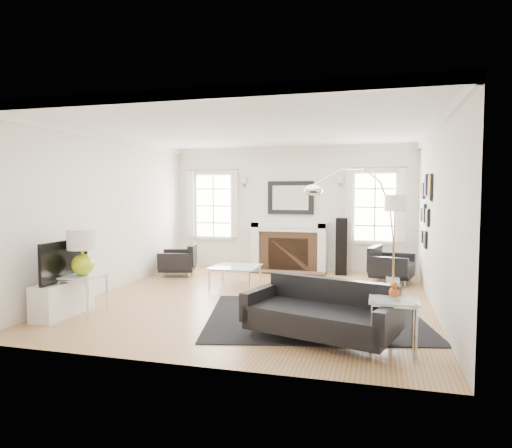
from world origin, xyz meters
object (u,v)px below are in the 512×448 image
(armchair_left, at_px, (180,261))
(coffee_table, at_px, (236,268))
(armchair_right, at_px, (389,266))
(arc_floor_lamp, at_px, (355,223))
(fireplace, at_px, (289,247))
(sofa, at_px, (322,314))
(gourd_lamp, at_px, (82,249))

(armchair_left, distance_m, coffee_table, 1.65)
(armchair_right, relative_size, arc_floor_lamp, 0.44)
(fireplace, distance_m, sofa, 4.80)
(arc_floor_lamp, bearing_deg, armchair_left, 168.63)
(sofa, height_order, arc_floor_lamp, arc_floor_lamp)
(arc_floor_lamp, bearing_deg, coffee_table, 179.86)
(coffee_table, bearing_deg, fireplace, 70.04)
(gourd_lamp, relative_size, arc_floor_lamp, 0.29)
(armchair_right, xyz_separation_m, gourd_lamp, (-4.29, -3.68, 0.65))
(sofa, distance_m, gourd_lamp, 3.49)
(armchair_right, distance_m, gourd_lamp, 5.68)
(fireplace, height_order, sofa, fireplace)
(sofa, distance_m, armchair_right, 3.95)
(armchair_left, bearing_deg, fireplace, 27.62)
(fireplace, distance_m, coffee_table, 1.99)
(armchair_left, distance_m, armchair_right, 4.30)
(fireplace, distance_m, armchair_left, 2.43)
(gourd_lamp, bearing_deg, coffee_table, 60.38)
(fireplace, relative_size, coffee_table, 1.99)
(gourd_lamp, bearing_deg, sofa, -3.02)
(sofa, relative_size, coffee_table, 2.27)
(sofa, xyz_separation_m, gourd_lamp, (-3.43, 0.18, 0.65))
(fireplace, bearing_deg, gourd_lamp, -115.76)
(coffee_table, xyz_separation_m, gourd_lamp, (-1.47, -2.58, 0.62))
(coffee_table, bearing_deg, gourd_lamp, -119.62)
(armchair_right, bearing_deg, armchair_left, -175.21)
(armchair_right, relative_size, gourd_lamp, 1.53)
(fireplace, bearing_deg, armchair_right, -19.61)
(armchair_left, height_order, coffee_table, armchair_left)
(armchair_right, height_order, gourd_lamp, gourd_lamp)
(fireplace, distance_m, arc_floor_lamp, 2.51)
(armchair_right, bearing_deg, fireplace, 160.39)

